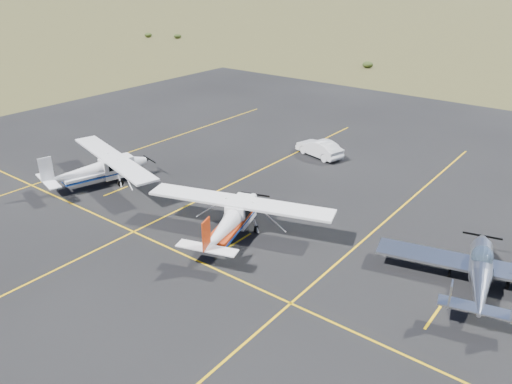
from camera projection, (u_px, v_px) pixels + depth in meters
ground at (387, 262)px, 25.99m from camera, size 1600.00×1600.00×0.00m
apron at (278, 223)px, 29.90m from camera, size 72.00×72.00×0.02m
aircraft_low_wing at (481, 270)px, 23.45m from camera, size 7.25×9.91×2.15m
aircraft_cessna at (232, 218)px, 27.82m from camera, size 7.55×10.90×2.79m
aircraft_plain at (99, 168)px, 34.61m from camera, size 7.36×11.13×2.83m
sedan at (319, 148)px, 40.13m from camera, size 2.48×4.41×1.38m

